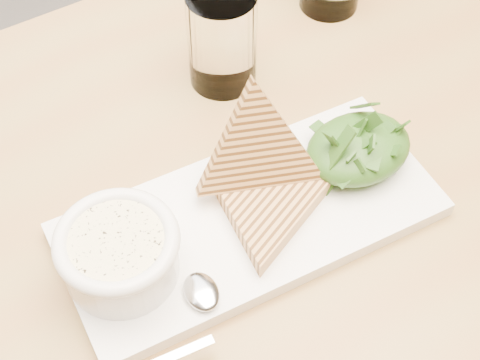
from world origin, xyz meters
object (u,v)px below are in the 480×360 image
table_top (324,202)px  glass_near (222,39)px  soup_bowl (120,258)px  platter (250,219)px

table_top → glass_near: size_ratio=10.53×
table_top → soup_bowl: 0.23m
soup_bowl → glass_near: (0.21, 0.19, 0.02)m
soup_bowl → glass_near: bearing=42.5°
table_top → platter: (-0.09, 0.00, 0.03)m
platter → soup_bowl: 0.14m
soup_bowl → glass_near: size_ratio=0.90×
platter → soup_bowl: soup_bowl is taller
platter → glass_near: bearing=68.9°
table_top → glass_near: glass_near is taller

